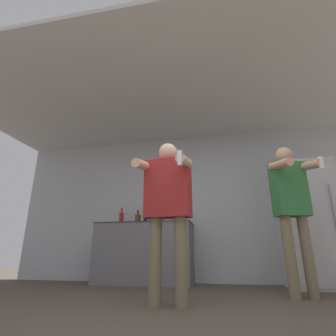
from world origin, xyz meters
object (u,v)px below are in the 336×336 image
object	(u,v)px
refrigerator	(307,223)
bottle_amber_bourbon	(121,218)
bottle_brown_liquor	(167,217)
person_man_side	(291,201)
bottle_green_wine	(146,216)
person_woman_foreground	(168,201)
bottle_dark_rum	(138,219)
bottle_short_whiskey	(160,215)

from	to	relation	value
refrigerator	bottle_amber_bourbon	world-z (taller)	refrigerator
bottle_brown_liquor	person_man_side	xyz separation A→B (m)	(1.71, -1.07, 0.00)
refrigerator	person_man_side	distance (m)	1.08
bottle_green_wine	bottle_brown_liquor	xyz separation A→B (m)	(0.36, 0.00, -0.02)
bottle_amber_bourbon	person_man_side	size ratio (longest dim) A/B	0.18
bottle_green_wine	person_woman_foreground	distance (m)	1.95
refrigerator	bottle_amber_bourbon	xyz separation A→B (m)	(-2.92, 0.08, 0.16)
bottle_green_wine	bottle_amber_bourbon	world-z (taller)	bottle_green_wine
bottle_amber_bourbon	bottle_dark_rum	size ratio (longest dim) A/B	1.30
refrigerator	bottle_green_wine	bearing A→B (deg)	178.13
bottle_short_whiskey	person_woman_foreground	distance (m)	1.86
person_man_side	bottle_green_wine	bearing A→B (deg)	152.69
bottle_short_whiskey	bottle_brown_liquor	bearing A→B (deg)	-0.00
bottle_dark_rum	person_woman_foreground	size ratio (longest dim) A/B	0.15
bottle_amber_bourbon	bottle_green_wine	bearing A→B (deg)	-0.00
bottle_brown_liquor	person_man_side	size ratio (longest dim) A/B	0.17
refrigerator	bottle_dark_rum	world-z (taller)	refrigerator
refrigerator	bottle_dark_rum	bearing A→B (deg)	178.23
bottle_green_wine	person_man_side	bearing A→B (deg)	-27.31
bottle_brown_liquor	bottle_short_whiskey	world-z (taller)	bottle_short_whiskey
bottle_brown_liquor	bottle_amber_bourbon	bearing A→B (deg)	180.00
person_woman_foreground	bottle_dark_rum	bearing A→B (deg)	116.45
person_man_side	bottle_dark_rum	bearing A→B (deg)	154.15
bottle_amber_bourbon	person_man_side	bearing A→B (deg)	-23.12
bottle_brown_liquor	person_man_side	bearing A→B (deg)	-32.07
refrigerator	bottle_short_whiskey	bearing A→B (deg)	177.93
person_man_side	bottle_amber_bourbon	bearing A→B (deg)	156.88
bottle_green_wine	person_man_side	world-z (taller)	person_man_side
bottle_brown_liquor	person_man_side	distance (m)	2.02
refrigerator	bottle_brown_liquor	size ratio (longest dim) A/B	6.12
person_woman_foreground	person_man_side	size ratio (longest dim) A/B	0.92
bottle_short_whiskey	person_man_side	bearing A→B (deg)	-30.36
bottle_green_wine	person_man_side	xyz separation A→B (m)	(2.07, -1.07, -0.02)
bottle_amber_bourbon	refrigerator	bearing A→B (deg)	-1.59
refrigerator	bottle_green_wine	world-z (taller)	refrigerator
bottle_amber_bourbon	bottle_short_whiskey	size ratio (longest dim) A/B	0.90
bottle_green_wine	bottle_dark_rum	world-z (taller)	bottle_green_wine
bottle_green_wine	bottle_dark_rum	size ratio (longest dim) A/B	1.39
bottle_short_whiskey	person_woman_foreground	size ratio (longest dim) A/B	0.21
bottle_brown_liquor	bottle_green_wine	bearing A→B (deg)	-180.00
bottle_brown_liquor	person_man_side	world-z (taller)	person_man_side
bottle_amber_bourbon	bottle_brown_liquor	world-z (taller)	bottle_amber_bourbon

